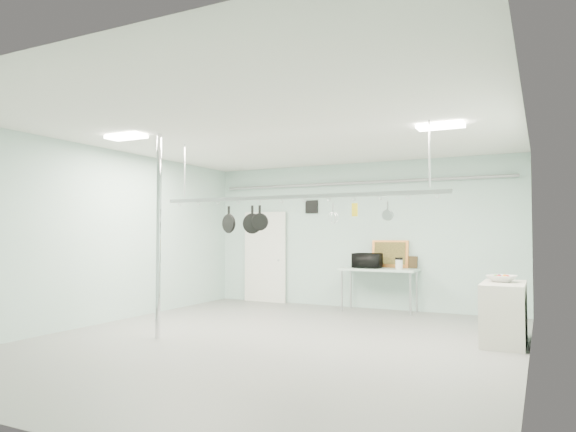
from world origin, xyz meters
The scene contains 25 objects.
floor centered at (0.00, 0.00, 0.00)m, with size 8.00×8.00×0.00m, color gray.
ceiling centered at (0.00, 0.00, 3.19)m, with size 7.00×8.00×0.02m, color silver.
back_wall centered at (0.00, 3.99, 1.60)m, with size 7.00×0.02×3.20m, color #9FBEB5.
right_wall centered at (3.49, 0.00, 1.60)m, with size 0.02×8.00×3.20m, color #9FBEB5.
door centered at (-2.30, 3.94, 1.05)m, with size 1.10×0.10×2.20m, color silver.
wall_vent centered at (-1.10, 3.97, 2.25)m, with size 0.30×0.04×0.30m, color black.
conduit_pipe centered at (0.00, 3.90, 2.75)m, with size 0.07×0.07×6.60m, color gray.
chrome_pole centered at (-1.70, -0.60, 1.60)m, with size 0.08×0.08×3.20m, color silver.
prep_table centered at (0.60, 3.60, 0.83)m, with size 1.60×0.70×0.91m.
side_cabinet centered at (3.15, 1.40, 0.45)m, with size 0.60×1.20×0.90m, color beige.
pot_rack centered at (0.20, 0.30, 2.23)m, with size 4.80×0.06×1.00m.
light_panel_left centered at (-2.20, -0.80, 3.16)m, with size 0.65×0.30×0.05m, color white.
light_panel_right centered at (2.40, 0.60, 3.16)m, with size 0.65×0.30×0.05m, color white.
microwave centered at (0.37, 3.55, 1.06)m, with size 0.56×0.38×0.31m, color black.
coffee_canister centered at (1.05, 3.50, 1.00)m, with size 0.14×0.14×0.19m, color silver.
painting_large centered at (0.76, 3.90, 1.20)m, with size 0.78×0.05×0.58m, color #CA7736.
painting_small centered at (1.19, 3.90, 1.03)m, with size 0.30×0.04×0.25m, color #312311.
fruit_bowl centered at (3.12, 1.49, 0.95)m, with size 0.42×0.42×0.10m, color silver.
skillet_left centered at (-0.98, 0.30, 1.87)m, with size 0.32×0.06×0.44m, color black, non-canonical shape.
skillet_mid centered at (-0.53, 0.30, 1.85)m, with size 0.33×0.06×0.47m, color black, non-canonical shape.
skillet_right centered at (-0.39, 0.30, 1.89)m, with size 0.28×0.06×0.38m, color black, non-canonical shape.
whisk centered at (0.87, 0.30, 1.92)m, with size 0.17×0.17×0.32m, color silver, non-canonical shape.
grater centered at (1.21, 0.30, 1.98)m, with size 0.09×0.02×0.21m, color gold, non-canonical shape.
saucepan centered at (1.70, 0.30, 1.95)m, with size 0.15×0.09×0.28m, color silver, non-canonical shape.
fruit_cluster centered at (3.12, 1.49, 0.99)m, with size 0.24×0.24×0.09m, color #B51710, non-canonical shape.
Camera 1 is at (3.69, -6.87, 1.62)m, focal length 32.00 mm.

